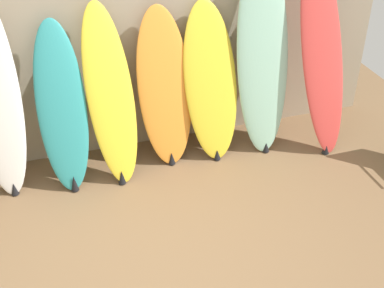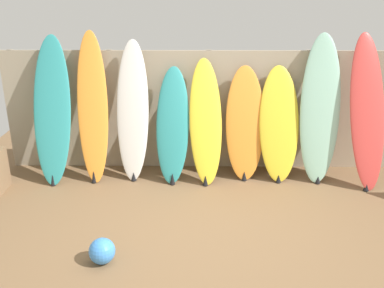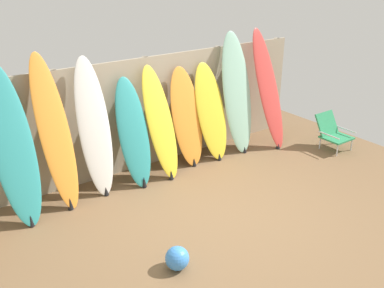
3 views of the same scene
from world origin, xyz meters
TOP-DOWN VIEW (x-y plane):
  - ground at (0.00, 0.00)m, footprint 7.68×7.68m
  - fence_back at (-0.00, 2.01)m, footprint 6.08×0.11m
  - surfboard_teal_0 at (-2.21, 1.58)m, footprint 0.54×0.74m
  - surfboard_orange_1 at (-1.65, 1.63)m, footprint 0.49×0.68m
  - surfboard_white_2 at (-1.08, 1.65)m, footprint 0.48×0.54m
  - surfboard_teal_3 at (-0.51, 1.57)m, footprint 0.51×0.64m
  - surfboard_yellow_4 at (-0.04, 1.57)m, footprint 0.53×0.71m
  - surfboard_orange_5 at (0.53, 1.67)m, footprint 0.57×0.51m
  - surfboard_yellow_6 at (1.01, 1.65)m, footprint 0.59×0.62m
  - surfboard_seafoam_7 at (1.57, 1.64)m, footprint 0.62×0.68m
  - surfboard_red_8 at (2.18, 1.49)m, footprint 0.59×0.87m
  - beach_ball at (-1.13, -0.50)m, footprint 0.27×0.27m

SIDE VIEW (x-z plane):
  - ground at x=0.00m, z-range 0.00..0.00m
  - beach_ball at x=-1.13m, z-range 0.00..0.27m
  - surfboard_teal_3 at x=-0.51m, z-range -0.01..1.60m
  - surfboard_orange_5 at x=0.53m, z-range -0.01..1.60m
  - surfboard_yellow_6 at x=1.01m, z-range -0.01..1.61m
  - surfboard_yellow_4 at x=-0.04m, z-range -0.01..1.72m
  - fence_back at x=0.00m, z-range 0.00..1.80m
  - surfboard_white_2 at x=-1.08m, z-range -0.01..1.97m
  - surfboard_teal_0 at x=-2.21m, z-range -0.01..2.03m
  - surfboard_orange_1 at x=-1.65m, z-range -0.02..2.08m
  - surfboard_seafoam_7 at x=1.57m, z-range -0.01..2.07m
  - surfboard_red_8 at x=2.18m, z-range -0.01..2.08m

